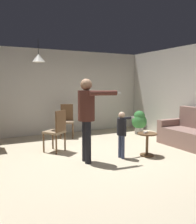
{
  "coord_description": "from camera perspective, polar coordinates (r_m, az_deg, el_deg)",
  "views": [
    {
      "loc": [
        -2.3,
        -4.49,
        1.61
      ],
      "look_at": [
        0.13,
        0.25,
        1.0
      ],
      "focal_mm": 39.21,
      "sensor_mm": 36.0,
      "label": 1
    }
  ],
  "objects": [
    {
      "name": "dining_chair_centre_back",
      "position": [
        5.87,
        -9.59,
        -4.01
      ],
      "size": [
        0.59,
        0.59,
        1.0
      ],
      "rotation": [
        0.0,
        0.0,
        0.65
      ],
      "color": "brown",
      "rests_on": "ground"
    },
    {
      "name": "wall_back",
      "position": [
        8.04,
        -10.5,
        4.55
      ],
      "size": [
        6.4,
        0.1,
        2.7
      ],
      "primitive_type": "cube",
      "color": "beige",
      "rests_on": "ground"
    },
    {
      "name": "couch_floral",
      "position": [
        6.7,
        21.74,
        -4.94
      ],
      "size": [
        0.86,
        1.8,
        1.0
      ],
      "rotation": [
        0.0,
        0.0,
        1.58
      ],
      "color": "#8C6B60",
      "rests_on": "ground"
    },
    {
      "name": "side_table_by_couch",
      "position": [
        5.64,
        11.38,
        -6.76
      ],
      "size": [
        0.44,
        0.44,
        0.52
      ],
      "color": "brown",
      "rests_on": "ground"
    },
    {
      "name": "dining_chair_by_counter",
      "position": [
        7.48,
        -7.29,
        -1.72
      ],
      "size": [
        0.55,
        0.55,
        1.0
      ],
      "rotation": [
        0.0,
        0.0,
        2.75
      ],
      "color": "brown",
      "rests_on": "ground"
    },
    {
      "name": "person_child",
      "position": [
        5.33,
        5.6,
        -4.06
      ],
      "size": [
        0.53,
        0.32,
        1.02
      ],
      "rotation": [
        0.0,
        0.0,
        -1.49
      ],
      "color": "#384260",
      "rests_on": "ground"
    },
    {
      "name": "spare_remote_on_table",
      "position": [
        5.56,
        11.05,
        -4.7
      ],
      "size": [
        0.13,
        0.07,
        0.04
      ],
      "primitive_type": "cube",
      "rotation": [
        0.0,
        0.0,
        1.86
      ],
      "color": "white",
      "rests_on": "side_table_by_couch"
    },
    {
      "name": "potted_plant_corner",
      "position": [
        8.09,
        9.59,
        -2.07
      ],
      "size": [
        0.49,
        0.49,
        0.75
      ],
      "color": "#B7B2AD",
      "rests_on": "ground"
    },
    {
      "name": "ground",
      "position": [
        5.3,
        -0.0,
        -11.15
      ],
      "size": [
        7.68,
        7.68,
        0.0
      ],
      "primitive_type": "plane",
      "color": "beige"
    },
    {
      "name": "person_adult",
      "position": [
        4.96,
        -2.58,
        0.24
      ],
      "size": [
        0.83,
        0.55,
        1.72
      ],
      "rotation": [
        0.0,
        0.0,
        -1.66
      ],
      "color": "black",
      "rests_on": "ground"
    },
    {
      "name": "ceiling_light_pendant",
      "position": [
        6.33,
        -13.71,
        12.15
      ],
      "size": [
        0.32,
        0.32,
        0.55
      ],
      "color": "silver"
    }
  ]
}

